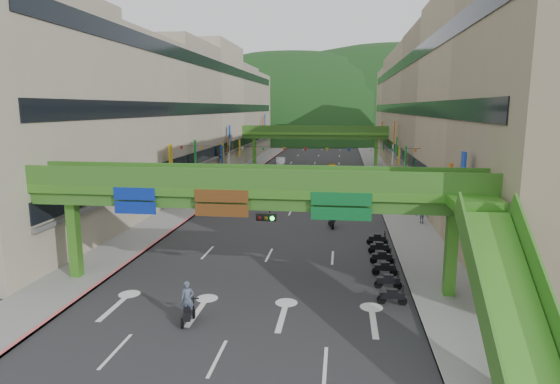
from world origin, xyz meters
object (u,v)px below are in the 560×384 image
(car_yellow, at_px, (332,168))
(pedestrian_red, at_px, (389,202))
(car_silver, at_px, (281,162))
(scooter_rider_near, at_px, (188,304))
(scooter_rider_mid, at_px, (332,216))
(overpass_near, at_px, (267,202))

(car_yellow, xyz_separation_m, pedestrian_red, (6.34, -27.04, 0.13))
(car_silver, bearing_deg, car_yellow, -48.10)
(car_yellow, bearing_deg, scooter_rider_near, -100.60)
(car_silver, relative_size, car_yellow, 1.02)
(scooter_rider_near, height_order, scooter_rider_mid, scooter_rider_near)
(car_silver, distance_m, car_yellow, 12.44)
(overpass_near, bearing_deg, scooter_rider_near, -126.07)
(overpass_near, distance_m, scooter_rider_mid, 15.87)
(scooter_rider_near, distance_m, car_silver, 62.46)
(overpass_near, xyz_separation_m, car_silver, (-6.79, 57.98, -4.45))
(overpass_near, bearing_deg, car_yellow, 87.09)
(scooter_rider_near, xyz_separation_m, car_silver, (-3.60, 62.36, -0.24))
(overpass_near, height_order, car_silver, overpass_near)
(car_yellow, distance_m, pedestrian_red, 27.77)
(scooter_rider_near, height_order, car_yellow, scooter_rider_near)
(car_yellow, bearing_deg, car_silver, 133.95)
(scooter_rider_mid, distance_m, car_silver, 44.21)
(overpass_near, xyz_separation_m, car_yellow, (2.53, 49.74, -4.44))
(scooter_rider_mid, relative_size, pedestrian_red, 1.12)
(overpass_near, height_order, scooter_rider_mid, overpass_near)
(scooter_rider_near, distance_m, car_yellow, 54.42)
(car_yellow, bearing_deg, overpass_near, -97.47)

